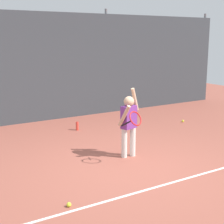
% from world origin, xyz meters
% --- Properties ---
extents(ground_plane, '(20.00, 20.00, 0.00)m').
position_xyz_m(ground_plane, '(0.00, 0.00, 0.00)').
color(ground_plane, '#9E5142').
extents(court_line_baseline, '(9.00, 0.05, 0.00)m').
position_xyz_m(court_line_baseline, '(0.00, -0.93, 0.00)').
color(court_line_baseline, white).
rests_on(court_line_baseline, ground).
extents(back_fence_windscreen, '(12.73, 0.08, 2.98)m').
position_xyz_m(back_fence_windscreen, '(0.00, 4.22, 1.49)').
color(back_fence_windscreen, '#383D42').
rests_on(back_fence_windscreen, ground).
extents(fence_post_2, '(0.09, 0.09, 3.13)m').
position_xyz_m(fence_post_2, '(2.07, 4.28, 1.57)').
color(fence_post_2, slate).
rests_on(fence_post_2, ground).
extents(fence_post_3, '(0.09, 0.09, 3.13)m').
position_xyz_m(fence_post_3, '(6.21, 4.28, 1.57)').
color(fence_post_3, slate).
rests_on(fence_post_3, ground).
extents(tennis_player, '(0.61, 0.69, 1.35)m').
position_xyz_m(tennis_player, '(0.31, 0.45, 0.73)').
color(tennis_player, silver).
rests_on(tennis_player, ground).
extents(water_bottle, '(0.07, 0.07, 0.22)m').
position_xyz_m(water_bottle, '(0.32, 2.78, 0.11)').
color(water_bottle, '#D83F33').
rests_on(water_bottle, ground).
extents(tennis_ball_2, '(0.07, 0.07, 0.07)m').
position_xyz_m(tennis_ball_2, '(3.18, 2.00, 0.03)').
color(tennis_ball_2, '#CCE033').
rests_on(tennis_ball_2, ground).
extents(tennis_ball_3, '(0.07, 0.07, 0.07)m').
position_xyz_m(tennis_ball_3, '(-1.55, -0.80, 0.03)').
color(tennis_ball_3, '#CCE033').
rests_on(tennis_ball_3, ground).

